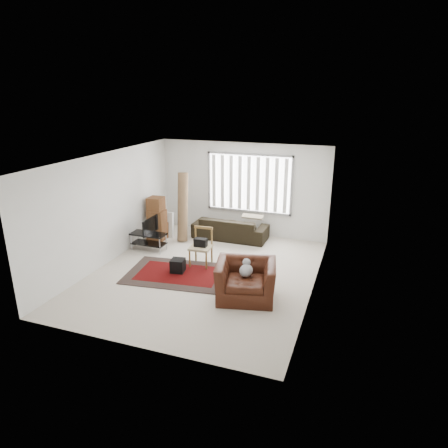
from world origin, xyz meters
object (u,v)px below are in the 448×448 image
object	(u,v)px
sofa	(230,225)
armchair	(246,278)
moving_boxes	(157,220)
tv_stand	(149,238)
side_chair	(201,245)

from	to	relation	value
sofa	armchair	distance (m)	3.51
moving_boxes	sofa	distance (m)	2.11
tv_stand	sofa	size ratio (longest dim) A/B	0.44
armchair	sofa	bearing A→B (deg)	100.79
tv_stand	armchair	distance (m)	3.58
tv_stand	sofa	xyz separation A→B (m)	(1.76, 1.59, 0.07)
tv_stand	side_chair	bearing A→B (deg)	-13.77
side_chair	tv_stand	bearing A→B (deg)	163.11
tv_stand	side_chair	world-z (taller)	side_chair
tv_stand	sofa	world-z (taller)	sofa
side_chair	armchair	size ratio (longest dim) A/B	0.66
moving_boxes	side_chair	world-z (taller)	moving_boxes
side_chair	sofa	bearing A→B (deg)	84.95
side_chair	armchair	distance (m)	1.92
tv_stand	armchair	bearing A→B (deg)	-26.86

